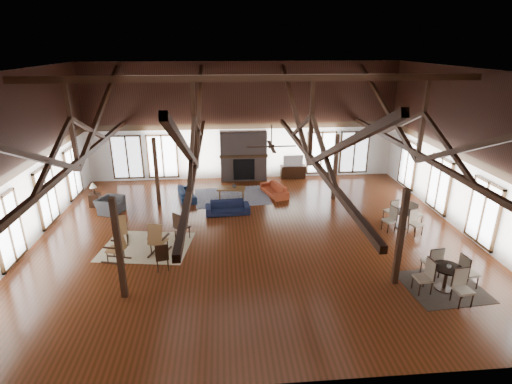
{
  "coord_description": "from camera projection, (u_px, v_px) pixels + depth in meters",
  "views": [
    {
      "loc": [
        -1.07,
        -13.48,
        6.84
      ],
      "look_at": [
        0.17,
        1.0,
        1.39
      ],
      "focal_mm": 28.0,
      "sensor_mm": 36.0,
      "label": 1
    }
  ],
  "objects": [
    {
      "name": "floor",
      "position": [
        254.0,
        236.0,
        15.07
      ],
      "size": [
        16.0,
        16.0,
        0.0
      ],
      "primitive_type": "plane",
      "color": "#5B2513",
      "rests_on": "ground"
    },
    {
      "name": "ceiling",
      "position": [
        253.0,
        70.0,
        12.96
      ],
      "size": [
        16.0,
        14.0,
        0.02
      ],
      "primitive_type": "cube",
      "color": "black",
      "rests_on": "wall_back"
    },
    {
      "name": "wall_back",
      "position": [
        243.0,
        122.0,
        20.54
      ],
      "size": [
        16.0,
        0.02,
        6.0
      ],
      "primitive_type": "cube",
      "color": "white",
      "rests_on": "floor"
    },
    {
      "name": "wall_front",
      "position": [
        283.0,
        261.0,
        7.48
      ],
      "size": [
        16.0,
        0.02,
        6.0
      ],
      "primitive_type": "cube",
      "color": "white",
      "rests_on": "floor"
    },
    {
      "name": "wall_left",
      "position": [
        16.0,
        165.0,
        13.37
      ],
      "size": [
        0.02,
        14.0,
        6.0
      ],
      "primitive_type": "cube",
      "color": "white",
      "rests_on": "floor"
    },
    {
      "name": "wall_right",
      "position": [
        470.0,
        154.0,
        14.65
      ],
      "size": [
        0.02,
        14.0,
        6.0
      ],
      "primitive_type": "cube",
      "color": "white",
      "rests_on": "floor"
    },
    {
      "name": "roof_truss",
      "position": [
        254.0,
        130.0,
        13.65
      ],
      "size": [
        15.6,
        14.07,
        3.14
      ],
      "color": "#321A0E",
      "rests_on": "wall_back"
    },
    {
      "name": "post_grid",
      "position": [
        254.0,
        198.0,
        14.53
      ],
      "size": [
        8.16,
        7.16,
        3.05
      ],
      "color": "#321A0E",
      "rests_on": "floor"
    },
    {
      "name": "fireplace",
      "position": [
        243.0,
        156.0,
        20.84
      ],
      "size": [
        2.5,
        0.69,
        2.6
      ],
      "color": "brown",
      "rests_on": "floor"
    },
    {
      "name": "ceiling_fan",
      "position": [
        271.0,
        145.0,
        12.86
      ],
      "size": [
        1.6,
        1.6,
        0.75
      ],
      "color": "black",
      "rests_on": "roof_truss"
    },
    {
      "name": "sofa_navy_front",
      "position": [
        228.0,
        208.0,
        16.95
      ],
      "size": [
        1.9,
        0.86,
        0.54
      ],
      "primitive_type": "imported",
      "rotation": [
        0.0,
        0.0,
        0.07
      ],
      "color": "#121933",
      "rests_on": "floor"
    },
    {
      "name": "sofa_navy_left",
      "position": [
        187.0,
        194.0,
        18.57
      ],
      "size": [
        1.84,
        1.02,
        0.51
      ],
      "primitive_type": "imported",
      "rotation": [
        0.0,
        0.0,
        1.78
      ],
      "color": "#15213A",
      "rests_on": "floor"
    },
    {
      "name": "sofa_orange",
      "position": [
        274.0,
        189.0,
        19.05
      ],
      "size": [
        1.94,
        1.23,
        0.53
      ],
      "primitive_type": "imported",
      "rotation": [
        0.0,
        0.0,
        -1.26
      ],
      "color": "#98381D",
      "rests_on": "floor"
    },
    {
      "name": "coffee_table",
      "position": [
        231.0,
        189.0,
        18.61
      ],
      "size": [
        1.36,
        0.81,
        0.49
      ],
      "rotation": [
        0.0,
        0.0,
        -0.13
      ],
      "color": "brown",
      "rests_on": "floor"
    },
    {
      "name": "vase",
      "position": [
        234.0,
        185.0,
        18.59
      ],
      "size": [
        0.25,
        0.25,
        0.21
      ],
      "primitive_type": "imported",
      "rotation": [
        0.0,
        0.0,
        -0.25
      ],
      "color": "#B2B2B2",
      "rests_on": "coffee_table"
    },
    {
      "name": "armchair",
      "position": [
        110.0,
        205.0,
        17.03
      ],
      "size": [
        1.29,
        1.22,
        0.67
      ],
      "primitive_type": "imported",
      "rotation": [
        0.0,
        0.0,
        1.2
      ],
      "color": "#2F2E31",
      "rests_on": "floor"
    },
    {
      "name": "side_table_lamp",
      "position": [
        95.0,
        197.0,
        17.69
      ],
      "size": [
        0.44,
        0.44,
        1.12
      ],
      "color": "black",
      "rests_on": "floor"
    },
    {
      "name": "rocking_chair_a",
      "position": [
        120.0,
        230.0,
        14.35
      ],
      "size": [
        0.62,
        0.93,
        1.11
      ],
      "rotation": [
        0.0,
        0.0,
        0.2
      ],
      "color": "brown",
      "rests_on": "floor"
    },
    {
      "name": "rocking_chair_b",
      "position": [
        157.0,
        240.0,
        13.57
      ],
      "size": [
        0.75,
        1.02,
        1.18
      ],
      "rotation": [
        0.0,
        0.0,
        -0.33
      ],
      "color": "brown",
      "rests_on": "floor"
    },
    {
      "name": "rocking_chair_c",
      "position": [
        118.0,
        247.0,
        13.14
      ],
      "size": [
        0.96,
        0.67,
        1.13
      ],
      "rotation": [
        0.0,
        0.0,
        1.32
      ],
      "color": "brown",
      "rests_on": "floor"
    },
    {
      "name": "side_chair_a",
      "position": [
        180.0,
        224.0,
        14.55
      ],
      "size": [
        0.64,
        0.64,
        1.07
      ],
      "rotation": [
        0.0,
        0.0,
        -0.77
      ],
      "color": "black",
      "rests_on": "floor"
    },
    {
      "name": "side_chair_b",
      "position": [
        162.0,
        255.0,
        12.57
      ],
      "size": [
        0.48,
        0.48,
        0.97
      ],
      "rotation": [
        0.0,
        0.0,
        0.21
      ],
      "color": "black",
      "rests_on": "floor"
    },
    {
      "name": "cafe_table_near",
      "position": [
        446.0,
        274.0,
        11.64
      ],
      "size": [
        2.0,
        2.0,
        1.03
      ],
      "rotation": [
        0.0,
        0.0,
        0.1
      ],
      "color": "black",
      "rests_on": "floor"
    },
    {
      "name": "cafe_table_far",
      "position": [
        403.0,
        216.0,
        15.6
      ],
      "size": [
        1.85,
        1.85,
        0.95
      ],
      "rotation": [
        0.0,
        0.0,
        0.34
      ],
      "color": "black",
      "rests_on": "floor"
    },
    {
      "name": "cup_near",
      "position": [
        449.0,
        266.0,
        11.49
      ],
      "size": [
        0.13,
        0.13,
        0.1
      ],
      "primitive_type": "imported",
      "rotation": [
        0.0,
        0.0,
        -0.01
      ],
      "color": "#B2B2B2",
      "rests_on": "cafe_table_near"
    },
    {
      "name": "cup_far",
      "position": [
        404.0,
        209.0,
        15.61
      ],
      "size": [
        0.13,
        0.13,
        0.09
      ],
      "primitive_type": "imported",
      "rotation": [
        0.0,
        0.0,
        0.24
      ],
      "color": "#B2B2B2",
      "rests_on": "cafe_table_far"
    },
    {
      "name": "tv_console",
      "position": [
        293.0,
        172.0,
        21.46
      ],
      "size": [
        1.32,
        0.49,
        0.66
      ],
      "primitive_type": "cube",
      "color": "black",
      "rests_on": "floor"
    },
    {
      "name": "television",
      "position": [
        293.0,
        160.0,
        21.24
      ],
      "size": [
        1.06,
        0.18,
        0.61
      ],
      "primitive_type": "imported",
      "rotation": [
        0.0,
        0.0,
        0.04
      ],
      "color": "#B2B2B2",
      "rests_on": "tv_console"
    },
    {
      "name": "rug_tan",
      "position": [
        147.0,
        246.0,
        14.27
      ],
      "size": [
        3.35,
        2.8,
        0.01
      ],
      "primitive_type": "cube",
      "rotation": [
        0.0,
        0.0,
        -0.15
      ],
      "color": "tan",
      "rests_on": "floor"
    },
    {
      "name": "rug_navy",
      "position": [
        232.0,
        196.0,
        18.92
      ],
      "size": [
        3.64,
        2.85,
        0.01
      ],
      "primitive_type": "cube",
      "rotation": [
        0.0,
        0.0,
        0.08
      ],
      "color": "#171F42",
      "rests_on": "floor"
    },
    {
      "name": "rug_dark",
      "position": [
        443.0,
        287.0,
        11.92
      ],
      "size": [
        2.37,
        2.18,
        0.01
      ],
      "primitive_type": "cube",
      "rotation": [
        0.0,
        0.0,
        0.08
      ],
      "color": "black",
      "rests_on": "floor"
    }
  ]
}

